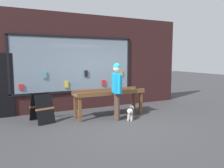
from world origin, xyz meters
TOP-DOWN VIEW (x-y plane):
  - ground_plane at (0.00, 0.00)m, footprint 40.00×40.00m
  - shopfront_facade at (-0.09, 2.39)m, footprint 7.62×0.29m
  - display_table_main at (0.00, 0.96)m, footprint 2.42×0.64m
  - person_browsing at (0.00, 0.42)m, footprint 0.33×0.68m
  - small_dog at (0.41, 0.26)m, footprint 0.43×0.48m
  - sandwich_board_sign at (-2.15, 1.22)m, footprint 0.69×0.85m

SIDE VIEW (x-z plane):
  - ground_plane at x=0.00m, z-range 0.00..0.00m
  - small_dog at x=0.41m, z-range 0.08..0.50m
  - sandwich_board_sign at x=-2.15m, z-range 0.01..0.88m
  - display_table_main at x=0.00m, z-range 0.27..1.16m
  - person_browsing at x=0.00m, z-range 0.17..1.96m
  - shopfront_facade at x=-0.09m, z-range -0.01..3.54m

